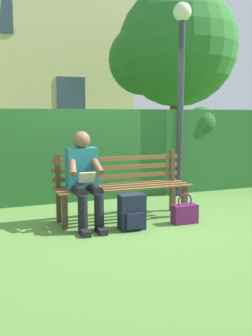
# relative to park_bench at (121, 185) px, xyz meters

# --- Properties ---
(ground) EXTENTS (60.00, 60.00, 0.00)m
(ground) POSITION_rel_park_bench_xyz_m (0.00, 0.08, -0.45)
(ground) COLOR #517F38
(park_bench) EXTENTS (1.82, 0.50, 0.89)m
(park_bench) POSITION_rel_park_bench_xyz_m (0.00, 0.00, 0.00)
(park_bench) COLOR #4C3828
(park_bench) RESTS_ON ground
(person_seated) EXTENTS (0.44, 0.73, 1.19)m
(person_seated) POSITION_rel_park_bench_xyz_m (0.56, 0.18, 0.18)
(person_seated) COLOR #1E6672
(person_seated) RESTS_ON ground
(hedge_backdrop) EXTENTS (6.10, 0.68, 1.53)m
(hedge_backdrop) POSITION_rel_park_bench_xyz_m (-0.24, -1.43, 0.31)
(hedge_backdrop) COLOR #265B28
(hedge_backdrop) RESTS_ON ground
(backpack) EXTENTS (0.31, 0.25, 0.44)m
(backpack) POSITION_rel_park_bench_xyz_m (0.06, 0.54, -0.24)
(backpack) COLOR #191E33
(backpack) RESTS_ON ground
(handbag) EXTENTS (0.33, 0.15, 0.40)m
(handbag) POSITION_rel_park_bench_xyz_m (-0.67, 0.54, -0.32)
(handbag) COLOR #59194C
(handbag) RESTS_ON ground
(tree_far) EXTENTS (3.20, 3.04, 4.63)m
(tree_far) POSITION_rel_park_bench_xyz_m (-2.96, -4.30, 2.59)
(tree_far) COLOR brown
(tree_far) RESTS_ON ground
(lamp_post) EXTENTS (0.30, 0.30, 3.20)m
(lamp_post) POSITION_rel_park_bench_xyz_m (-1.44, -1.02, 1.58)
(lamp_post) COLOR #2D3338
(lamp_post) RESTS_ON ground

